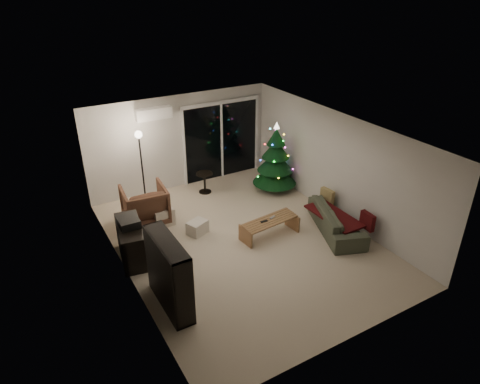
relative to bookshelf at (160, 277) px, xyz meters
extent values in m
plane|color=beige|center=(2.25, 1.07, -0.66)|extent=(6.50, 6.50, 0.00)
plane|color=white|center=(2.25, 1.07, 1.84)|extent=(6.50, 6.50, 0.00)
cube|color=silver|center=(2.25, 4.32, 0.59)|extent=(5.00, 0.02, 2.50)
cube|color=silver|center=(2.25, -2.18, 0.59)|extent=(5.00, 0.02, 2.50)
cube|color=silver|center=(-0.25, 1.07, 0.59)|extent=(0.02, 6.50, 2.50)
cube|color=silver|center=(4.75, 1.07, 0.59)|extent=(0.02, 6.50, 2.50)
cube|color=black|center=(3.45, 4.30, 0.39)|extent=(2.20, 0.02, 2.10)
cube|color=white|center=(1.55, 4.20, 1.49)|extent=(0.90, 0.22, 0.28)
cube|color=#3F3833|center=(3.45, 4.82, -0.71)|extent=(2.60, 1.00, 0.10)
cube|color=white|center=(3.45, 5.22, -0.16)|extent=(2.20, 0.06, 1.00)
cube|color=black|center=(0.00, 1.69, -0.28)|extent=(0.65, 1.28, 0.77)
cube|color=black|center=(0.00, 1.69, 0.18)|extent=(0.39, 0.46, 0.16)
imported|color=#4B281E|center=(0.72, 2.92, -0.21)|extent=(1.04, 1.07, 0.90)
cube|color=beige|center=(1.02, 2.66, -0.46)|extent=(0.46, 0.46, 0.41)
cube|color=beige|center=(0.34, 1.71, -0.53)|extent=(0.41, 0.32, 0.27)
cube|color=beige|center=(1.54, 1.87, -0.51)|extent=(0.52, 0.46, 0.30)
cylinder|color=black|center=(2.57, 3.61, -0.39)|extent=(0.46, 0.46, 0.55)
cylinder|color=black|center=(0.97, 3.67, 0.29)|extent=(0.31, 0.31, 1.91)
imported|color=#2F3328|center=(4.30, 0.41, -0.38)|extent=(1.40, 2.06, 0.56)
cube|color=#3B0503|center=(4.20, 0.41, -0.26)|extent=(0.60, 1.38, 0.05)
cube|color=tan|center=(4.55, 1.06, -0.16)|extent=(0.14, 0.38, 0.37)
cube|color=#3B0503|center=(4.55, -0.24, -0.16)|extent=(0.14, 0.38, 0.37)
cube|color=black|center=(2.72, 0.97, -0.24)|extent=(0.16, 0.05, 0.02)
cube|color=slate|center=(2.97, 1.02, -0.24)|extent=(0.16, 0.09, 0.02)
cone|color=#103916|center=(4.26, 2.82, 0.28)|extent=(1.21, 1.21, 1.88)
camera|label=1|loc=(-1.71, -5.63, 4.54)|focal=32.00mm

